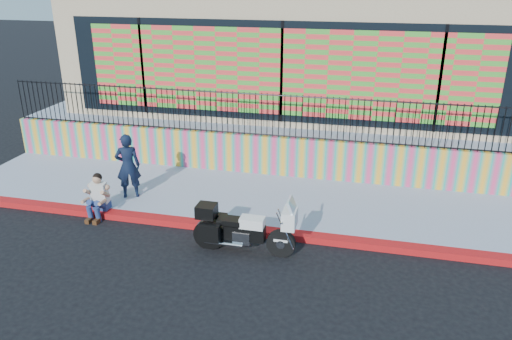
% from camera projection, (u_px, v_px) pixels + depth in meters
% --- Properties ---
extents(ground, '(90.00, 90.00, 0.00)m').
position_uv_depth(ground, '(245.00, 233.00, 11.22)').
color(ground, black).
rests_on(ground, ground).
extents(red_curb, '(16.00, 0.30, 0.15)m').
position_uv_depth(red_curb, '(245.00, 230.00, 11.19)').
color(red_curb, '#9F0B19').
rests_on(red_curb, ground).
extents(sidewalk, '(16.00, 3.00, 0.15)m').
position_uv_depth(sidewalk, '(262.00, 199.00, 12.69)').
color(sidewalk, '#8E94AA').
rests_on(sidewalk, ground).
extents(mural_wall, '(16.00, 0.20, 1.10)m').
position_uv_depth(mural_wall, '(274.00, 155.00, 13.90)').
color(mural_wall, '#EA3D76').
rests_on(mural_wall, sidewalk).
extents(metal_fence, '(15.80, 0.04, 1.20)m').
position_uv_depth(metal_fence, '(275.00, 116.00, 13.47)').
color(metal_fence, black).
rests_on(metal_fence, mural_wall).
extents(elevated_platform, '(16.00, 10.00, 1.25)m').
position_uv_depth(elevated_platform, '(302.00, 112.00, 18.54)').
color(elevated_platform, '#8E94AA').
rests_on(elevated_platform, ground).
extents(storefront_building, '(14.00, 8.06, 4.00)m').
position_uv_depth(storefront_building, '(303.00, 40.00, 17.37)').
color(storefront_building, tan).
rests_on(storefront_building, elevated_platform).
extents(police_motorcycle, '(2.13, 0.71, 1.33)m').
position_uv_depth(police_motorcycle, '(243.00, 228.00, 10.28)').
color(police_motorcycle, black).
rests_on(police_motorcycle, ground).
extents(police_officer, '(0.71, 0.61, 1.65)m').
position_uv_depth(police_officer, '(128.00, 166.00, 12.38)').
color(police_officer, black).
rests_on(police_officer, sidewalk).
extents(seated_man, '(0.54, 0.71, 1.06)m').
position_uv_depth(seated_man, '(97.00, 200.00, 11.75)').
color(seated_man, navy).
rests_on(seated_man, ground).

